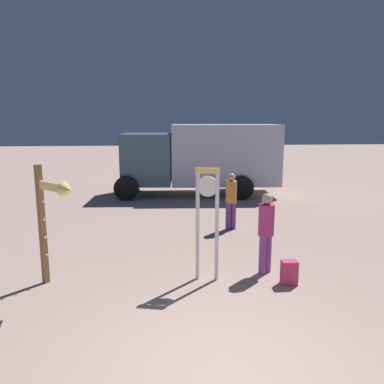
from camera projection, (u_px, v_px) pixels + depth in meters
The scene contains 7 objects.
ground_plane at pixel (225, 376), 4.50m from camera, with size 80.00×80.00×0.00m, color tan.
standing_clock at pixel (207, 213), 6.99m from camera, with size 0.44×0.17×2.11m.
arrow_sign at pixel (51, 209), 6.60m from camera, with size 0.86×0.84×2.19m.
person_near_clock at pixel (266, 229), 7.37m from camera, with size 0.30×0.30×1.59m.
backpack at pixel (289, 273), 6.96m from camera, with size 0.28×0.24×0.45m.
person_distant at pixel (231, 198), 10.34m from camera, with size 0.30×0.30×1.55m.
box_truck_near at pixel (203, 156), 15.14m from camera, with size 6.40×2.75×2.76m.
Camera 1 is at (-0.71, -3.97, 2.97)m, focal length 35.79 mm.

